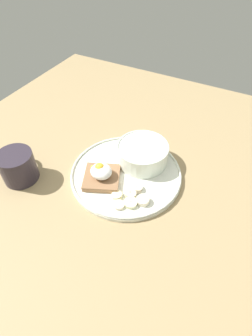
% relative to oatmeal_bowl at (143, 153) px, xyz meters
% --- Properties ---
extents(ground_plane, '(1.20, 1.20, 0.02)m').
position_rel_oatmeal_bowl_xyz_m(ground_plane, '(0.02, 0.06, -0.05)').
color(ground_plane, '#987F57').
rests_on(ground_plane, ground).
extents(plate, '(0.31, 0.31, 0.02)m').
position_rel_oatmeal_bowl_xyz_m(plate, '(0.02, 0.06, -0.03)').
color(plate, silver).
rests_on(plate, ground_plane).
extents(oatmeal_bowl, '(0.14, 0.14, 0.06)m').
position_rel_oatmeal_bowl_xyz_m(oatmeal_bowl, '(0.00, 0.00, 0.00)').
color(oatmeal_bowl, white).
rests_on(oatmeal_bowl, plate).
extents(toast_slice, '(0.12, 0.12, 0.02)m').
position_rel_oatmeal_bowl_xyz_m(toast_slice, '(0.06, 0.12, -0.02)').
color(toast_slice, '#896242').
rests_on(toast_slice, plate).
extents(poached_egg, '(0.07, 0.05, 0.04)m').
position_rel_oatmeal_bowl_xyz_m(poached_egg, '(0.07, 0.11, 0.00)').
color(poached_egg, white).
rests_on(poached_egg, toast_slice).
extents(banana_slice_front, '(0.03, 0.03, 0.01)m').
position_rel_oatmeal_bowl_xyz_m(banana_slice_front, '(0.00, 0.15, -0.02)').
color(banana_slice_front, beige).
rests_on(banana_slice_front, plate).
extents(banana_slice_left, '(0.03, 0.03, 0.02)m').
position_rel_oatmeal_bowl_xyz_m(banana_slice_left, '(-0.03, 0.13, -0.02)').
color(banana_slice_left, beige).
rests_on(banana_slice_left, plate).
extents(banana_slice_back, '(0.05, 0.05, 0.01)m').
position_rel_oatmeal_bowl_xyz_m(banana_slice_back, '(-0.04, 0.15, -0.02)').
color(banana_slice_back, '#ECECB6').
rests_on(banana_slice_back, plate).
extents(banana_slice_right, '(0.04, 0.04, 0.01)m').
position_rel_oatmeal_bowl_xyz_m(banana_slice_right, '(-0.02, 0.17, -0.03)').
color(banana_slice_right, '#F6E5C2').
rests_on(banana_slice_right, plate).
extents(banana_slice_inner, '(0.04, 0.04, 0.02)m').
position_rel_oatmeal_bowl_xyz_m(banana_slice_inner, '(-0.03, 0.10, -0.02)').
color(banana_slice_inner, '#F7E0BE').
rests_on(banana_slice_inner, plate).
extents(banana_slice_outer, '(0.05, 0.04, 0.02)m').
position_rel_oatmeal_bowl_xyz_m(banana_slice_outer, '(-0.06, 0.13, -0.02)').
color(banana_slice_outer, '#F3E5C4').
rests_on(banana_slice_outer, plate).
extents(coffee_mug, '(0.11, 0.11, 0.08)m').
position_rel_oatmeal_bowl_xyz_m(coffee_mug, '(0.27, 0.20, 0.00)').
color(coffee_mug, '#2D2630').
rests_on(coffee_mug, ground_plane).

